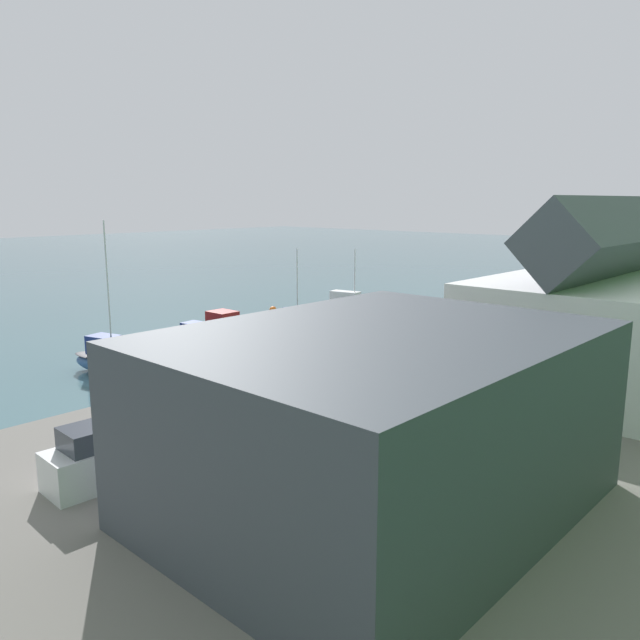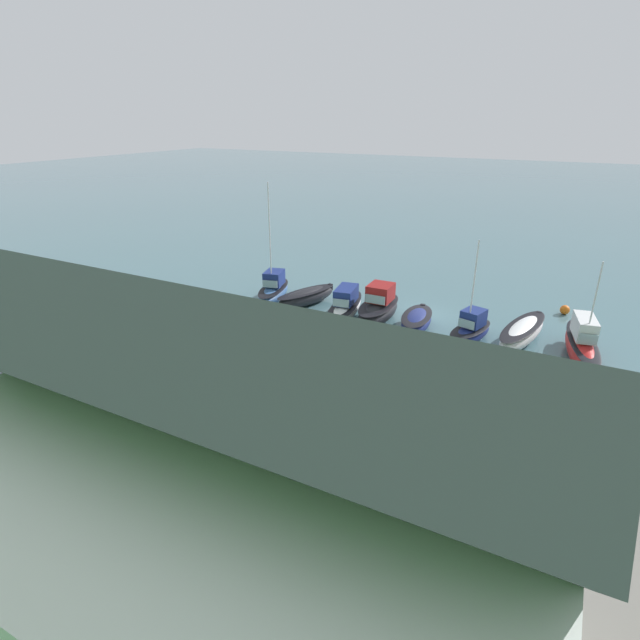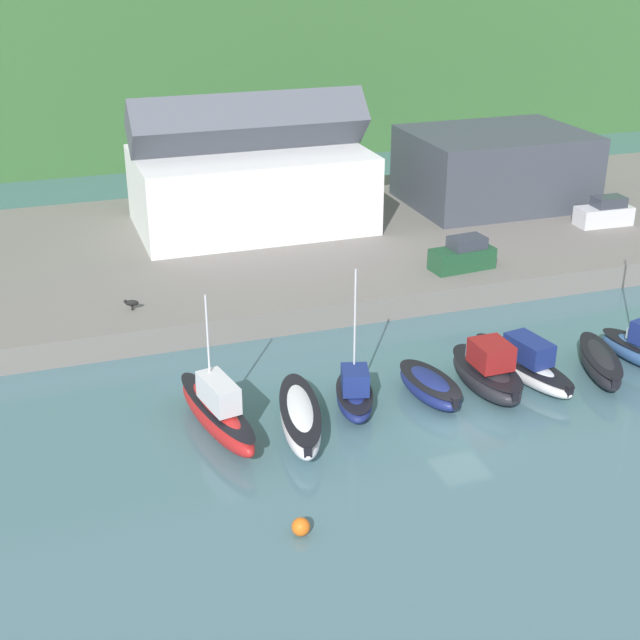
% 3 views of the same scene
% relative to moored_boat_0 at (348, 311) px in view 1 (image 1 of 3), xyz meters
% --- Properties ---
extents(ground_plane, '(320.00, 320.00, 0.00)m').
position_rel_moored_boat_0_xyz_m(ground_plane, '(11.48, -3.18, -1.11)').
color(ground_plane, '#476B75').
extents(quay_promenade, '(97.16, 26.73, 1.58)m').
position_rel_moored_boat_0_xyz_m(quay_promenade, '(11.48, 22.82, -0.33)').
color(quay_promenade, slate).
rests_on(quay_promenade, ground_plane).
extents(harbor_clubhouse, '(17.16, 10.50, 9.91)m').
position_rel_moored_boat_0_xyz_m(harbor_clubhouse, '(8.58, 25.78, 3.96)').
color(harbor_clubhouse, white).
rests_on(harbor_clubhouse, quay_promenade).
extents(yacht_club_building, '(13.72, 10.38, 5.77)m').
position_rel_moored_boat_0_xyz_m(yacht_club_building, '(28.66, 25.46, 3.35)').
color(yacht_club_building, '#3D424C').
rests_on(yacht_club_building, quay_promenade).
extents(moored_boat_0, '(3.08, 8.07, 6.91)m').
position_rel_moored_boat_0_xyz_m(moored_boat_0, '(0.00, 0.00, 0.00)').
color(moored_boat_0, red).
rests_on(moored_boat_0, ground_plane).
extents(moored_boat_1, '(3.32, 7.47, 1.54)m').
position_rel_moored_boat_0_xyz_m(moored_boat_1, '(3.74, -1.27, -0.31)').
color(moored_boat_1, white).
rests_on(moored_boat_1, ground_plane).
extents(moored_boat_2, '(3.04, 5.08, 7.36)m').
position_rel_moored_boat_0_xyz_m(moored_boat_2, '(7.01, 0.05, -0.27)').
color(moored_boat_2, navy).
rests_on(moored_boat_2, ground_plane).
extents(moored_boat_3, '(2.63, 5.20, 1.28)m').
position_rel_moored_boat_0_xyz_m(moored_boat_3, '(11.04, -0.22, -0.43)').
color(moored_boat_3, navy).
rests_on(moored_boat_3, ground_plane).
extents(moored_boat_4, '(2.53, 5.97, 2.90)m').
position_rel_moored_boat_0_xyz_m(moored_boat_4, '(14.17, -0.45, -0.04)').
color(moored_boat_4, black).
rests_on(moored_boat_4, ground_plane).
extents(moored_boat_5, '(3.19, 7.87, 2.42)m').
position_rel_moored_boat_0_xyz_m(moored_boat_5, '(16.75, 0.23, -0.24)').
color(moored_boat_5, silver).
rests_on(moored_boat_5, ground_plane).
extents(moored_boat_6, '(3.65, 6.21, 1.40)m').
position_rel_moored_boat_0_xyz_m(moored_boat_6, '(20.83, -0.80, -0.37)').
color(moored_boat_6, black).
rests_on(moored_boat_6, ground_plane).
extents(moored_boat_7, '(3.37, 5.99, 10.03)m').
position_rel_moored_boat_0_xyz_m(moored_boat_7, '(23.91, -0.56, -0.17)').
color(moored_boat_7, '#33568E').
rests_on(moored_boat_7, ground_plane).
extents(parked_car_0, '(4.35, 2.20, 2.16)m').
position_rel_moored_boat_0_xyz_m(parked_car_0, '(19.31, 12.48, 1.38)').
color(parked_car_0, '#1E4C2D').
rests_on(parked_car_0, quay_promenade).
extents(parked_car_1, '(4.27, 1.96, 2.16)m').
position_rel_moored_boat_0_xyz_m(parked_car_1, '(33.70, 17.47, 1.38)').
color(parked_car_1, silver).
rests_on(parked_car_1, quay_promenade).
extents(parked_car_2, '(2.33, 4.40, 2.16)m').
position_rel_moored_boat_0_xyz_m(parked_car_2, '(-20.44, 15.43, 1.38)').
color(parked_car_2, navy).
rests_on(parked_car_2, quay_promenade).
extents(pickup_truck_0, '(4.93, 2.51, 1.90)m').
position_rel_moored_boat_0_xyz_m(pickup_truck_0, '(-28.87, 13.74, 1.28)').
color(pickup_truck_0, '#2D4C84').
rests_on(pickup_truck_0, quay_promenade).
extents(person_on_quay, '(0.40, 0.40, 2.14)m').
position_rel_moored_boat_0_xyz_m(person_on_quay, '(-16.42, 17.64, 1.56)').
color(person_on_quay, '#232838').
rests_on(person_on_quay, quay_promenade).
extents(dog_on_quay, '(0.88, 0.49, 0.68)m').
position_rel_moored_boat_0_xyz_m(dog_on_quay, '(-2.24, 12.52, 0.92)').
color(dog_on_quay, black).
rests_on(dog_on_quay, quay_promenade).
extents(mooring_buoy_0, '(0.75, 0.75, 0.75)m').
position_rel_moored_boat_0_xyz_m(mooring_buoy_0, '(1.39, -8.75, -0.74)').
color(mooring_buoy_0, orange).
rests_on(mooring_buoy_0, ground_plane).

